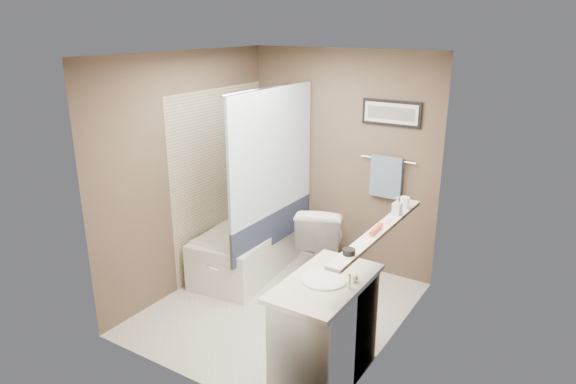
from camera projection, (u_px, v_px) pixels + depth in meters
The scene contains 32 objects.
ground at pixel (280, 308), 5.00m from camera, with size 2.50×2.50×0.00m, color silver.
ceiling at pixel (278, 56), 4.25m from camera, with size 2.20×2.50×0.04m, color silver.
wall_back at pixel (340, 161), 5.61m from camera, with size 2.20×0.04×2.40m, color brown.
wall_front at pixel (185, 237), 3.63m from camera, with size 2.20×0.04×2.40m, color brown.
wall_left at pixel (189, 173), 5.17m from camera, with size 0.04×2.50×2.40m, color brown.
wall_right at pixel (393, 214), 4.08m from camera, with size 0.04×2.50×2.40m, color brown.
tile_surround at pixel (221, 180), 5.64m from camera, with size 0.02×1.55×2.00m, color #BDB18F.
curtain_rod at pixel (272, 87), 4.96m from camera, with size 0.02×0.02×1.55m, color silver.
curtain_upper at pixel (273, 153), 5.16m from camera, with size 0.03×1.45×1.28m, color white.
curtain_lower at pixel (274, 228), 5.42m from camera, with size 0.03×1.45×0.36m, color #272F48.
mirror at pixel (390, 167), 3.82m from camera, with size 0.02×1.60×1.00m, color silver.
shelf at pixel (380, 230), 4.01m from camera, with size 0.12×1.60×0.03m, color silver.
towel_bar at pixel (388, 160), 5.29m from camera, with size 0.02×0.02×0.60m, color silver.
towel at pixel (386, 177), 5.33m from camera, with size 0.34×0.05×0.44m, color #89ABC7.
art_frame at pixel (391, 113), 5.15m from camera, with size 0.62×0.03×0.26m, color black.
art_mat at pixel (391, 113), 5.14m from camera, with size 0.56×0.00×0.20m, color white.
art_image at pixel (391, 113), 5.14m from camera, with size 0.50×0.00×0.13m, color #595959.
door at pixel (247, 283), 3.41m from camera, with size 0.80×0.02×2.00m, color silver.
door_handle at pixel (214, 268), 3.62m from camera, with size 0.02×0.02×0.10m, color silver.
bathtub at pixel (250, 248), 5.74m from camera, with size 0.70×1.50×0.50m, color white.
tub_rim at pixel (250, 227), 5.66m from camera, with size 0.56×1.36×0.02m, color silver.
toilet at pixel (322, 240), 5.52m from camera, with size 0.47×0.82×0.84m, color white.
vanity at pixel (325, 333), 3.91m from camera, with size 0.50×0.90×0.80m, color silver.
countertop at pixel (325, 283), 3.78m from camera, with size 0.54×0.96×0.04m, color beige.
sink_basin at pixel (324, 279), 3.78m from camera, with size 0.34×0.34×0.01m, color white.
faucet_spout at pixel (349, 281), 3.66m from camera, with size 0.02×0.02×0.10m, color white.
faucet_knob at pixel (355, 278), 3.75m from camera, with size 0.05×0.05×0.05m, color silver.
candle_bowl_near at pixel (349, 252), 3.56m from camera, with size 0.09×0.09×0.04m, color black.
hair_brush_front at pixel (376, 229), 3.94m from camera, with size 0.04×0.04×0.22m, color #EE4A21.
pink_comb at pixel (389, 221), 4.16m from camera, with size 0.03×0.16×0.01m, color #F495C2.
glass_jar at pixel (405, 203), 4.43m from camera, with size 0.08×0.08×0.10m, color white.
soap_bottle at pixel (397, 206), 4.28m from camera, with size 0.07×0.07×0.15m, color #999999.
Camera 1 is at (2.40, -3.68, 2.65)m, focal length 32.00 mm.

